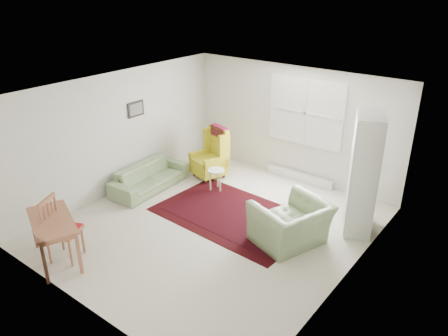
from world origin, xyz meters
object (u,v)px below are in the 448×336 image
Objects in this scene: desk at (55,240)px; cabinet at (364,174)px; armchair at (291,220)px; stool at (216,180)px; desk_chair at (63,230)px; sofa at (149,173)px; wingback_chair at (209,153)px; coffee_table at (297,235)px.

cabinet is at bearing 48.45° from desk.
stool is (-2.24, 0.79, -0.21)m from armchair.
armchair is 0.98× the size of desk.
desk_chair reaches higher than armchair.
sofa is 0.84× the size of cabinet.
desk is (-0.46, -3.50, 0.14)m from stool.
sofa is 1.42m from stool.
desk is (-2.70, -2.71, -0.08)m from armchair.
wingback_chair reaches higher than stool.
wingback_chair is 0.76m from stool.
desk_chair is (0.79, -2.58, 0.17)m from sofa.
stool is (-2.38, 0.80, 0.03)m from coffee_table.
desk is (0.71, -2.71, 0.01)m from sofa.
desk_chair is (0.08, 0.13, 0.16)m from desk.
armchair is 2.25× the size of coffee_table.
sofa is 1.53× the size of desk.
desk is at bearing -25.97° from armchair.
armchair is (3.42, 0.00, 0.09)m from sofa.
desk reaches higher than coffee_table.
desk_chair is (-2.76, -2.58, 0.32)m from coffee_table.
wingback_chair is at bearing -30.60° from sofa.
sofa is 3.80× the size of stool.
wingback_chair is at bearing -22.89° from desk_chair.
desk_chair is (-2.63, -2.58, 0.08)m from armchair.
wingback_chair is at bearing 91.19° from desk.
sofa is 2.80m from desk.
coffee_table is at bearing 107.36° from armchair.
desk_chair is at bearing -154.43° from cabinet.
desk_chair is at bearing -96.46° from stool.
armchair reaches higher than desk.
sofa is 1.70× the size of desk_chair.
wingback_chair is (0.63, 1.22, 0.21)m from sofa.
wingback_chair is 3.93m from desk.
coffee_table is 0.44× the size of desk.
desk is at bearing 122.37° from desk_chair.
coffee_table is 1.08× the size of stool.
armchair is at bearing -70.76° from desk_chair.
stool is 3.11m from cabinet.
desk reaches higher than stool.
cabinet is (0.59, 1.17, 0.86)m from coffee_table.
coffee_table is at bearing -139.49° from cabinet.
armchair is 0.54× the size of cabinet.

